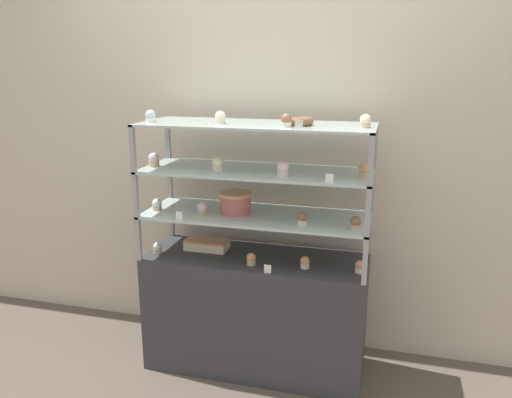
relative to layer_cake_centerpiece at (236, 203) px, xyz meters
The scene contains 29 objects.
ground_plane 0.97m from the layer_cake_centerpiece, ahead, with size 20.00×20.00×0.00m, color brown.
back_wall 0.51m from the layer_cake_centerpiece, 72.64° to the left, with size 8.00×0.05×2.60m.
display_base 0.64m from the layer_cake_centerpiece, ahead, with size 1.20×0.44×0.66m.
display_riser_lower 0.13m from the layer_cake_centerpiece, ahead, with size 1.20×0.44×0.24m.
display_riser_middle 0.20m from the layer_cake_centerpiece, ahead, with size 1.20×0.44×0.24m.
display_riser_upper 0.43m from the layer_cake_centerpiece, ahead, with size 1.20×0.44×0.24m.
layer_cake_centerpiece is the anchor object (origin of this frame).
sheet_cake_frosted 0.33m from the layer_cake_centerpiece, 169.04° to the left, with size 0.24×0.12×0.06m.
cupcake_0 0.51m from the layer_cake_centerpiece, 167.13° to the right, with size 0.05×0.05×0.06m.
cupcake_1 0.31m from the layer_cake_centerpiece, 44.44° to the right, with size 0.05×0.05×0.06m.
cupcake_2 0.49m from the layer_cake_centerpiece, 12.46° to the right, with size 0.05×0.05×0.06m.
cupcake_3 0.73m from the layer_cake_centerpiece, ahead, with size 0.05×0.05×0.06m.
price_tag_0 0.41m from the layer_cake_centerpiece, 41.39° to the right, with size 0.04×0.00×0.04m.
cupcake_4 0.44m from the layer_cake_centerpiece, behind, with size 0.05×0.05×0.06m.
cupcake_5 0.18m from the layer_cake_centerpiece, 156.80° to the right, with size 0.05×0.05×0.06m.
cupcake_6 0.40m from the layer_cake_centerpiece, 15.04° to the right, with size 0.05×0.05×0.06m.
cupcake_7 0.65m from the layer_cake_centerpiece, ahead, with size 0.05×0.05×0.06m.
price_tag_1 0.31m from the layer_cake_centerpiece, 139.81° to the right, with size 0.04×0.00×0.04m.
cupcake_8 0.50m from the layer_cake_centerpiece, behind, with size 0.06×0.06×0.07m.
cupcake_9 0.25m from the layer_cake_centerpiece, 125.08° to the right, with size 0.06×0.06×0.07m.
cupcake_10 0.37m from the layer_cake_centerpiece, 21.92° to the right, with size 0.06×0.06×0.07m.
cupcake_11 0.71m from the layer_cake_centerpiece, ahead, with size 0.06×0.06×0.07m.
price_tag_2 0.60m from the layer_cake_centerpiece, 21.22° to the right, with size 0.04×0.00×0.04m.
cupcake_12 0.63m from the layer_cake_centerpiece, 168.09° to the right, with size 0.05×0.05×0.06m.
cupcake_13 0.46m from the layer_cake_centerpiece, 136.80° to the right, with size 0.05×0.05×0.06m.
cupcake_14 0.55m from the layer_cake_centerpiece, 19.44° to the right, with size 0.05×0.05×0.06m.
cupcake_15 0.80m from the layer_cake_centerpiece, ahead, with size 0.05×0.05×0.06m.
price_tag_3 0.62m from the layer_cake_centerpiece, 28.56° to the right, with size 0.04×0.00×0.04m.
donut_glazed 0.57m from the layer_cake_centerpiece, ahead, with size 0.13×0.13×0.04m.
Camera 1 is at (0.67, -2.46, 1.67)m, focal length 35.00 mm.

